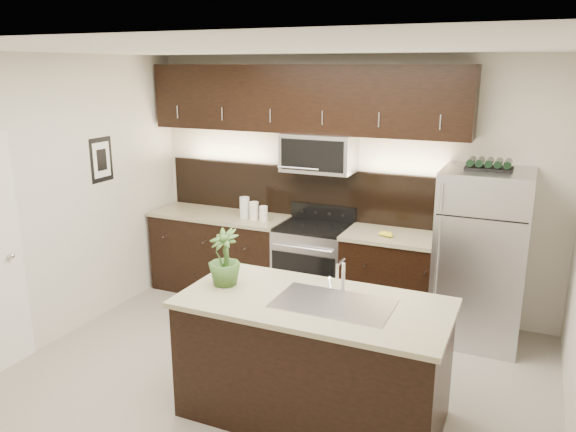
{
  "coord_description": "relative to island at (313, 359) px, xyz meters",
  "views": [
    {
      "loc": [
        1.84,
        -3.69,
        2.58
      ],
      "look_at": [
        -0.05,
        0.55,
        1.34
      ],
      "focal_mm": 35.0,
      "sensor_mm": 36.0,
      "label": 1
    }
  ],
  "objects": [
    {
      "name": "ground",
      "position": [
        -0.48,
        0.18,
        -0.47
      ],
      "size": [
        4.5,
        4.5,
        0.0
      ],
      "primitive_type": "plane",
      "color": "gray",
      "rests_on": "ground"
    },
    {
      "name": "bananas",
      "position": [
        0.05,
        1.79,
        0.49
      ],
      "size": [
        0.19,
        0.17,
        0.05
      ],
      "primitive_type": "ellipsoid",
      "rotation": [
        0.0,
        0.0,
        -0.34
      ],
      "color": "gold",
      "rests_on": "counter_run"
    },
    {
      "name": "sink_faucet",
      "position": [
        0.15,
        0.01,
        0.48
      ],
      "size": [
        0.84,
        0.5,
        0.28
      ],
      "color": "silver",
      "rests_on": "island"
    },
    {
      "name": "plant",
      "position": [
        -0.75,
        0.01,
        0.69
      ],
      "size": [
        0.31,
        0.31,
        0.44
      ],
      "primitive_type": "imported",
      "rotation": [
        0.0,
        0.0,
        -0.27
      ],
      "color": "#325421",
      "rests_on": "island"
    },
    {
      "name": "refrigerator",
      "position": [
        0.98,
        1.81,
        0.36
      ],
      "size": [
        0.81,
        0.73,
        1.67
      ],
      "primitive_type": "cube",
      "color": "#B2B2B7",
      "rests_on": "ground"
    },
    {
      "name": "wine_rack",
      "position": [
        0.98,
        1.81,
        1.25
      ],
      "size": [
        0.41,
        0.26,
        0.1
      ],
      "color": "black",
      "rests_on": "refrigerator"
    },
    {
      "name": "canisters",
      "position": [
        -1.44,
        1.8,
        0.57
      ],
      "size": [
        0.35,
        0.14,
        0.24
      ],
      "rotation": [
        0.0,
        0.0,
        -0.17
      ],
      "color": "silver",
      "rests_on": "counter_run"
    },
    {
      "name": "french_press",
      "position": [
        0.69,
        1.82,
        0.59
      ],
      "size": [
        0.11,
        0.11,
        0.32
      ],
      "rotation": [
        0.0,
        0.0,
        0.26
      ],
      "color": "silver",
      "rests_on": "counter_run"
    },
    {
      "name": "upper_fixtures",
      "position": [
        -0.91,
        2.01,
        1.67
      ],
      "size": [
        3.49,
        0.4,
        1.66
      ],
      "color": "black",
      "rests_on": "counter_run"
    },
    {
      "name": "room_walls",
      "position": [
        -0.59,
        0.14,
        1.22
      ],
      "size": [
        4.52,
        4.02,
        2.71
      ],
      "color": "beige",
      "rests_on": "ground"
    },
    {
      "name": "counter_run",
      "position": [
        -0.93,
        1.87,
        -0.0
      ],
      "size": [
        3.51,
        0.65,
        0.94
      ],
      "color": "black",
      "rests_on": "ground"
    },
    {
      "name": "island",
      "position": [
        0.0,
        0.0,
        0.0
      ],
      "size": [
        1.96,
        0.96,
        0.94
      ],
      "color": "black",
      "rests_on": "ground"
    }
  ]
}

